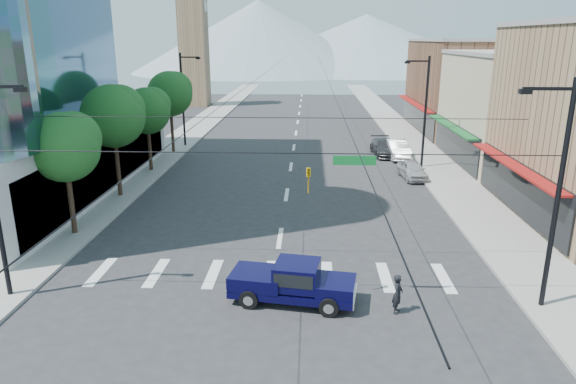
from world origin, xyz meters
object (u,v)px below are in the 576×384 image
object	(u,v)px
parked_car_near	(412,170)
parked_car_mid	(397,149)
parked_car_far	(384,147)
pickup_truck	(292,281)
pedestrian	(398,294)

from	to	relation	value
parked_car_near	parked_car_mid	bearing A→B (deg)	84.15
parked_car_mid	parked_car_far	size ratio (longest dim) A/B	0.94
pickup_truck	parked_car_far	size ratio (longest dim) A/B	1.05
pedestrian	parked_car_mid	size ratio (longest dim) A/B	0.33
pickup_truck	pedestrian	xyz separation A→B (m)	(4.12, -0.68, -0.10)
parked_car_near	parked_car_far	xyz separation A→B (m)	(-1.01, 8.16, 0.05)
parked_car_far	parked_car_mid	bearing A→B (deg)	-49.16
parked_car_mid	parked_car_far	xyz separation A→B (m)	(-1.01, 1.05, -0.05)
parked_car_mid	parked_car_far	bearing A→B (deg)	130.50
pickup_truck	parked_car_mid	xyz separation A→B (m)	(8.51, 26.66, -0.11)
pickup_truck	parked_car_near	world-z (taller)	pickup_truck
pickup_truck	parked_car_mid	distance (m)	27.99
pedestrian	parked_car_mid	bearing A→B (deg)	9.42
pickup_truck	parked_car_mid	size ratio (longest dim) A/B	1.11
parked_car_near	parked_car_far	bearing A→B (deg)	91.17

